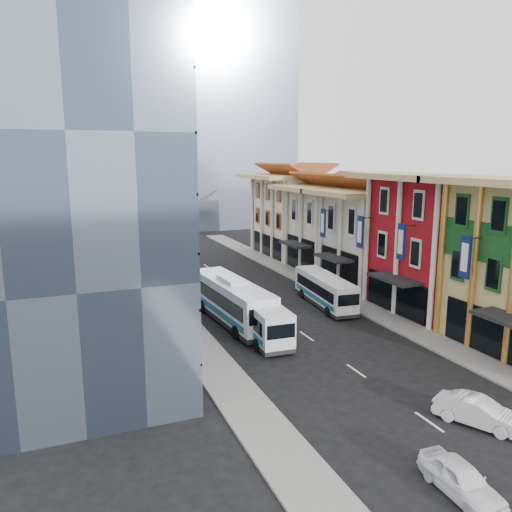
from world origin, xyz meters
name	(u,v)px	position (x,y,z in m)	size (l,w,h in m)	color
ground	(442,431)	(0.00, 0.00, 0.00)	(200.00, 200.00, 0.00)	black
sidewalk_right	(351,301)	(8.50, 22.00, 0.07)	(3.00, 90.00, 0.15)	slate
sidewalk_left	(180,322)	(-8.50, 22.00, 0.07)	(3.00, 90.00, 0.15)	slate
shophouse_red	(435,246)	(14.00, 17.00, 6.00)	(8.00, 10.00, 12.00)	#AA131A
shophouse_cream_near	(373,241)	(14.00, 26.50, 5.00)	(8.00, 9.00, 10.00)	silver
shophouse_cream_mid	(331,230)	(14.00, 35.50, 5.00)	(8.00, 9.00, 10.00)	silver
shophouse_cream_far	(294,217)	(14.00, 46.00, 5.50)	(8.00, 12.00, 11.00)	silver
office_tower	(60,140)	(-17.00, 19.00, 15.00)	(12.00, 26.00, 30.00)	#384358
office_block_far	(72,219)	(-16.00, 42.00, 7.00)	(10.00, 18.00, 14.00)	gray
bus_left_near	(257,314)	(-3.47, 16.90, 1.65)	(2.41, 10.31, 3.31)	silver
bus_left_far	(232,300)	(-4.27, 20.48, 1.97)	(2.87, 12.27, 3.94)	white
bus_right	(325,289)	(5.50, 21.87, 1.59)	(2.32, 9.91, 3.18)	white
sedan_left	(461,479)	(-2.82, -4.13, 0.70)	(1.65, 4.09, 1.39)	white
sedan_right	(479,412)	(2.15, -0.19, 0.73)	(1.55, 4.45, 1.47)	silver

